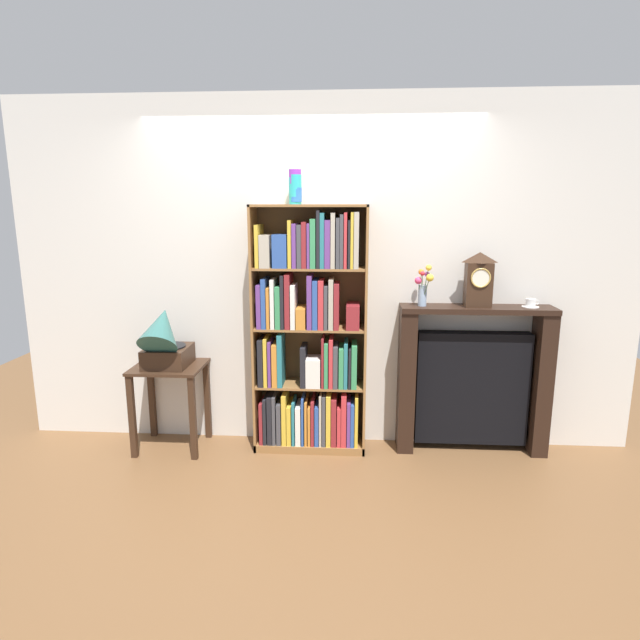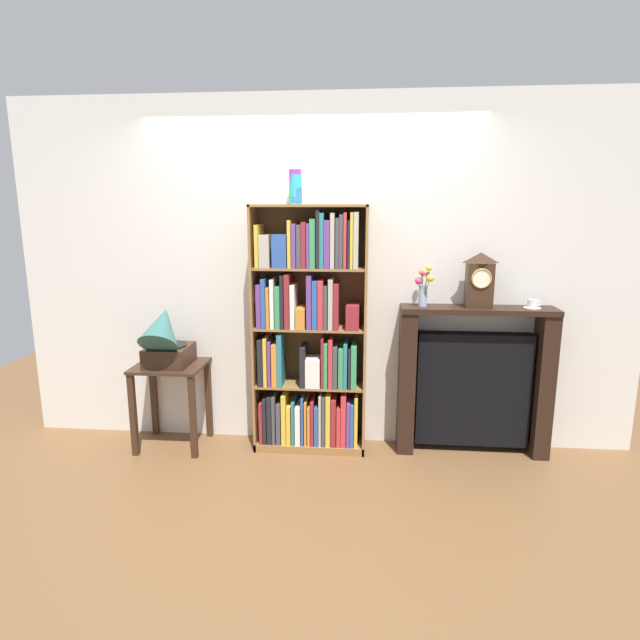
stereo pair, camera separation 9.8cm
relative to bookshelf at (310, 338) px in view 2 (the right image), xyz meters
name	(u,v)px [view 2 (the right image)]	position (x,y,z in m)	size (l,w,h in m)	color
ground_plane	(309,453)	(0.00, -0.10, -0.89)	(7.79, 6.40, 0.02)	brown
wall_back	(323,275)	(0.08, 0.20, 0.45)	(4.79, 0.08, 2.66)	silver
bookshelf	(310,338)	(0.00, 0.00, 0.00)	(0.85, 0.30, 1.86)	olive
cup_stack	(295,186)	(-0.10, 0.04, 1.12)	(0.09, 0.09, 0.26)	#28B2B7
side_table_left	(171,386)	(-1.08, -0.07, -0.39)	(0.52, 0.45, 0.66)	#382316
gramophone	(165,338)	(-1.08, -0.13, 0.01)	(0.32, 0.48, 0.53)	#382316
fireplace_mantel	(473,382)	(1.24, 0.05, -0.32)	(1.12, 0.25, 1.13)	black
mantel_clock	(480,280)	(1.23, 0.03, 0.45)	(0.19, 0.13, 0.40)	#382316
flower_vase	(424,287)	(0.83, 0.02, 0.40)	(0.13, 0.15, 0.31)	#99B2D1
teacup_with_saucer	(532,304)	(1.61, 0.03, 0.28)	(0.12, 0.12, 0.06)	white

